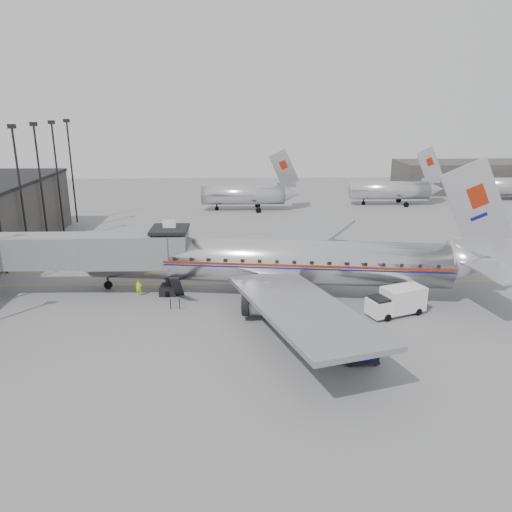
{
  "coord_description": "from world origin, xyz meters",
  "views": [
    {
      "loc": [
        -2.23,
        -41.31,
        17.48
      ],
      "look_at": [
        -0.9,
        5.04,
        3.2
      ],
      "focal_mm": 35.0,
      "sensor_mm": 36.0,
      "label": 1
    }
  ],
  "objects_px": {
    "airliner": "(275,261)",
    "baggage_cart_navy": "(360,348)",
    "service_van": "(397,301)",
    "ramp_worker": "(139,288)"
  },
  "relations": [
    {
      "from": "airliner",
      "to": "baggage_cart_navy",
      "type": "bearing_deg",
      "value": -60.95
    },
    {
      "from": "airliner",
      "to": "service_van",
      "type": "distance_m",
      "value": 11.45
    },
    {
      "from": "service_van",
      "to": "airliner",
      "type": "bearing_deg",
      "value": 133.01
    },
    {
      "from": "service_van",
      "to": "ramp_worker",
      "type": "relative_size",
      "value": 3.41
    },
    {
      "from": "airliner",
      "to": "ramp_worker",
      "type": "relative_size",
      "value": 26.12
    },
    {
      "from": "ramp_worker",
      "to": "service_van",
      "type": "bearing_deg",
      "value": -21.36
    },
    {
      "from": "airliner",
      "to": "baggage_cart_navy",
      "type": "distance_m",
      "value": 14.09
    },
    {
      "from": "ramp_worker",
      "to": "baggage_cart_navy",
      "type": "bearing_deg",
      "value": -44.86
    },
    {
      "from": "airliner",
      "to": "ramp_worker",
      "type": "bearing_deg",
      "value": -173.2
    },
    {
      "from": "baggage_cart_navy",
      "to": "ramp_worker",
      "type": "relative_size",
      "value": 1.56
    }
  ]
}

